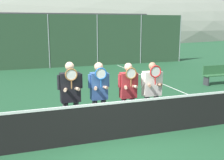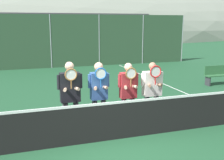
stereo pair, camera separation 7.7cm
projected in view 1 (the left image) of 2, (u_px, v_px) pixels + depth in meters
ground_plane at (108, 140)px, 6.64m from camera, size 120.00×120.00×0.00m
hill_distant at (24, 35)px, 59.79m from camera, size 118.55×65.86×23.05m
clubhouse_building at (24, 34)px, 23.31m from camera, size 19.80×5.50×3.42m
fence_back at (49, 41)px, 16.77m from camera, size 18.19×0.06×3.20m
tennis_net at (108, 121)px, 6.54m from camera, size 11.45×0.09×1.04m
court_line_right_sideline at (189, 95)px, 10.78m from camera, size 0.05×16.00×0.01m
player_leftmost at (70, 93)px, 6.66m from camera, size 0.60×0.34×1.84m
player_center_left at (99, 91)px, 6.97m from camera, size 0.55×0.34×1.79m
player_center_right at (128, 91)px, 7.21m from camera, size 0.55×0.34×1.74m
player_rightmost at (152, 88)px, 7.44m from camera, size 0.63×0.34×1.72m
car_left_of_center at (36, 50)px, 19.48m from camera, size 4.41×1.99×1.69m
car_center at (106, 47)px, 21.22m from camera, size 4.57×2.07×1.73m
bench_courtside at (217, 74)px, 12.55m from camera, size 1.40×0.36×0.85m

